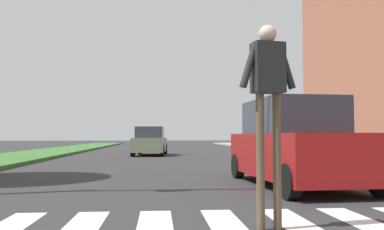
{
  "coord_description": "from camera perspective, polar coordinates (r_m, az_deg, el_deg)",
  "views": [
    {
      "loc": [
        -0.86,
        2.85,
        1.13
      ],
      "look_at": [
        0.23,
        15.82,
        1.81
      ],
      "focal_mm": 37.53,
      "sensor_mm": 36.0,
      "label": 1
    }
  ],
  "objects": [
    {
      "name": "crosswalk",
      "position": [
        5.19,
        5.06,
        -15.48
      ],
      "size": [
        7.65,
        2.2,
        0.01
      ],
      "color": "silver",
      "rests_on": "ground_plane"
    },
    {
      "name": "sedan_midblock",
      "position": [
        23.45,
        -5.97,
        -3.85
      ],
      "size": [
        2.07,
        4.2,
        1.65
      ],
      "color": "gray",
      "rests_on": "ground_plane"
    },
    {
      "name": "suv_crossing",
      "position": [
        9.44,
        14.36,
        -4.09
      ],
      "size": [
        2.19,
        4.7,
        1.97
      ],
      "color": "maroon",
      "rests_on": "ground_plane"
    },
    {
      "name": "median_strip",
      "position": [
        26.12,
        -20.36,
        -5.11
      ],
      "size": [
        3.79,
        64.0,
        0.15
      ],
      "primitive_type": "cube",
      "color": "#386B2D",
      "rests_on": "ground_plane"
    },
    {
      "name": "ground_plane",
      "position": [
        27.19,
        -2.99,
        -5.35
      ],
      "size": [
        140.0,
        140.0,
        0.0
      ],
      "primitive_type": "plane",
      "color": "#2D2D30"
    },
    {
      "name": "sidewalk_right",
      "position": [
        26.87,
        15.73,
        -5.11
      ],
      "size": [
        3.0,
        64.0,
        0.15
      ],
      "primitive_type": "cube",
      "color": "#9E9991",
      "rests_on": "ground_plane"
    },
    {
      "name": "pedestrian_performer",
      "position": [
        4.98,
        10.76,
        3.21
      ],
      "size": [
        0.75,
        0.3,
        2.49
      ],
      "color": "brown",
      "rests_on": "ground_plane"
    }
  ]
}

